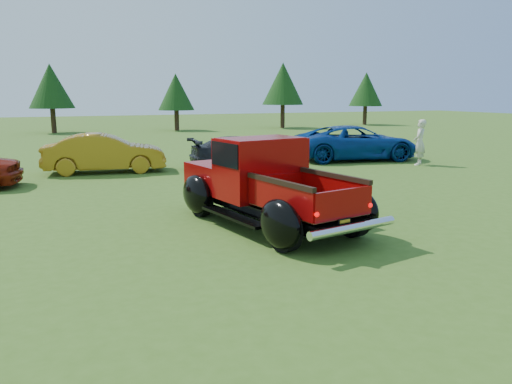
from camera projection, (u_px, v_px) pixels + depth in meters
name	position (u px, v px, depth m)	size (l,w,h in m)	color
ground	(246.00, 238.00, 9.96)	(120.00, 120.00, 0.00)	#3B5D1A
tree_mid_left	(51.00, 86.00, 36.22)	(3.20, 3.20, 5.00)	#332114
tree_mid_right	(176.00, 92.00, 38.81)	(2.82, 2.82, 4.40)	#332114
tree_east	(283.00, 84.00, 41.63)	(3.46, 3.46, 5.40)	#332114
tree_far_east	(366.00, 89.00, 46.03)	(3.07, 3.07, 4.80)	#332114
pickup_truck	(260.00, 182.00, 11.12)	(3.20, 5.38, 1.90)	black
show_car_yellow	(105.00, 153.00, 18.22)	(1.50, 4.32, 1.42)	#A36F15
show_car_grey	(245.00, 152.00, 19.30)	(1.73, 4.25, 1.23)	black
show_car_blue	(356.00, 143.00, 21.67)	(2.48, 5.38, 1.50)	navy
spectator	(420.00, 142.00, 20.06)	(0.67, 0.44, 1.84)	beige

